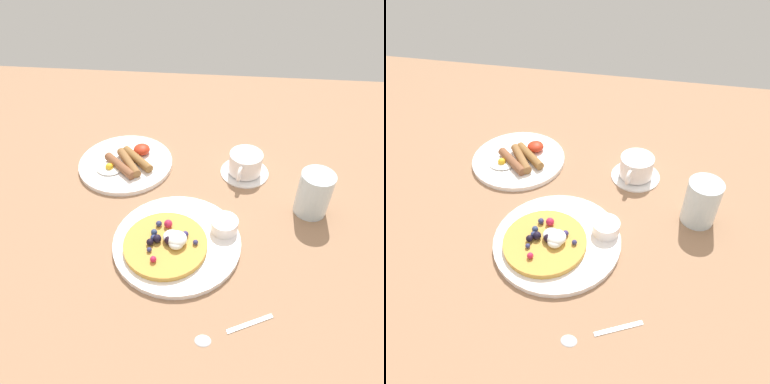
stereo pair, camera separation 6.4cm
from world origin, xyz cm
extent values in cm
cube|color=#9A7152|center=(0.00, 0.00, -1.50)|extent=(197.86, 135.23, 3.00)
cylinder|color=white|center=(2.08, -12.76, 0.63)|extent=(26.62, 26.62, 1.26)
cylinder|color=gold|center=(0.22, -14.66, 1.87)|extent=(17.15, 17.15, 1.23)
sphere|color=navy|center=(-2.44, -14.16, 3.14)|extent=(1.32, 1.32, 1.32)
sphere|color=navy|center=(-1.99, -10.20, 3.13)|extent=(1.29, 1.29, 1.29)
sphere|color=#CA2144|center=(-1.62, -19.43, 3.11)|extent=(1.25, 1.25, 1.25)
sphere|color=navy|center=(6.10, -14.42, 3.02)|extent=(1.08, 1.08, 1.08)
sphere|color=navy|center=(-2.59, -12.66, 3.15)|extent=(1.33, 1.33, 1.33)
sphere|color=navy|center=(-2.82, -17.11, 2.99)|extent=(1.00, 1.00, 1.00)
sphere|color=black|center=(-1.65, -14.44, 3.34)|extent=(1.72, 1.72, 1.72)
sphere|color=#C22141|center=(-0.02, -10.25, 3.36)|extent=(1.75, 1.75, 1.75)
sphere|color=black|center=(-2.97, -15.38, 3.21)|extent=(1.45, 1.45, 1.45)
sphere|color=black|center=(0.78, -14.68, 3.45)|extent=(1.94, 1.94, 1.94)
sphere|color=navy|center=(3.86, -12.57, 3.14)|extent=(1.32, 1.32, 1.32)
ellipsoid|color=white|center=(1.16, -13.84, 3.51)|extent=(3.44, 3.44, 2.06)
ellipsoid|color=white|center=(2.42, -14.43, 3.68)|extent=(3.99, 3.99, 2.39)
ellipsoid|color=white|center=(2.32, -15.35, 3.39)|extent=(3.04, 3.04, 1.82)
cylinder|color=white|center=(11.74, -8.83, 2.65)|extent=(5.76, 5.76, 2.79)
cylinder|color=#572704|center=(11.74, -8.83, 3.21)|extent=(4.73, 4.73, 0.33)
cylinder|color=white|center=(-14.44, 12.35, 0.59)|extent=(24.11, 24.11, 1.19)
cylinder|color=olive|center=(-11.25, 12.36, 2.27)|extent=(9.29, 9.17, 2.16)
cylinder|color=olive|center=(-13.18, 10.79, 2.27)|extent=(8.01, 10.17, 2.16)
cylinder|color=brown|center=(-15.11, 9.23, 2.27)|extent=(9.47, 8.97, 2.16)
ellipsoid|color=white|center=(-17.75, 8.84, 1.49)|extent=(6.59, 5.60, 0.60)
sphere|color=yellow|center=(-17.75, 8.84, 1.99)|extent=(2.00, 2.00, 2.00)
ellipsoid|color=red|center=(-10.92, 16.48, 2.37)|extent=(4.31, 4.31, 2.37)
cylinder|color=white|center=(16.35, 12.06, 0.39)|extent=(12.16, 12.16, 0.78)
cylinder|color=white|center=(16.35, 12.06, 3.40)|extent=(8.24, 8.24, 5.24)
torus|color=white|center=(14.90, 7.14, 3.66)|extent=(1.82, 3.81, 3.73)
cylinder|color=brown|center=(16.35, 12.06, 5.07)|extent=(7.01, 7.01, 0.42)
cube|color=silver|center=(16.98, -29.36, 0.15)|extent=(8.32, 4.57, 0.30)
ellipsoid|color=silver|center=(9.01, -33.20, 0.30)|extent=(2.86, 2.20, 0.60)
cylinder|color=silver|center=(31.01, 0.13, 5.25)|extent=(7.36, 7.36, 10.51)
camera|label=1|loc=(9.98, -62.85, 61.36)|focal=35.14mm
camera|label=2|loc=(16.31, -61.92, 61.36)|focal=35.14mm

